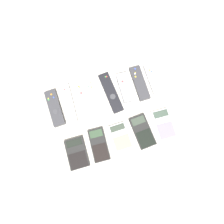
% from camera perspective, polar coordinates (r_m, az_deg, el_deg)
% --- Properties ---
extents(ground_plane, '(3.00, 3.00, 0.00)m').
position_cam_1_polar(ground_plane, '(1.05, 0.45, -1.48)').
color(ground_plane, beige).
extents(remote_0, '(0.06, 0.18, 0.03)m').
position_cam_1_polar(remote_0, '(1.08, -14.72, 1.00)').
color(remote_0, '#333338').
rests_on(remote_0, ground_plane).
extents(remote_1, '(0.05, 0.21, 0.02)m').
position_cam_1_polar(remote_1, '(1.07, -11.18, 2.04)').
color(remote_1, silver).
rests_on(remote_1, ground_plane).
extents(remote_2, '(0.05, 0.19, 0.02)m').
position_cam_1_polar(remote_2, '(1.07, -7.92, 3.03)').
color(remote_2, '#B7B7BC').
rests_on(remote_2, ground_plane).
extents(remote_3, '(0.06, 0.17, 0.02)m').
position_cam_1_polar(remote_3, '(1.07, -4.33, 4.28)').
color(remote_3, white).
rests_on(remote_3, ground_plane).
extents(remote_4, '(0.07, 0.21, 0.02)m').
position_cam_1_polar(remote_4, '(1.07, -0.32, 5.09)').
color(remote_4, black).
rests_on(remote_4, ground_plane).
extents(remote_5, '(0.06, 0.15, 0.03)m').
position_cam_1_polar(remote_5, '(1.08, 3.46, 6.40)').
color(remote_5, gray).
rests_on(remote_5, ground_plane).
extents(remote_6, '(0.06, 0.18, 0.03)m').
position_cam_1_polar(remote_6, '(1.09, 7.21, 7.46)').
color(remote_6, '#333338').
rests_on(remote_6, ground_plane).
extents(remote_7, '(0.06, 0.15, 0.02)m').
position_cam_1_polar(remote_7, '(1.12, 10.85, 8.61)').
color(remote_7, '#B7B7BC').
rests_on(remote_7, ground_plane).
extents(calculator_0, '(0.10, 0.15, 0.02)m').
position_cam_1_polar(calculator_0, '(1.03, -9.16, -10.56)').
color(calculator_0, black).
rests_on(calculator_0, ground_plane).
extents(calculator_1, '(0.08, 0.16, 0.01)m').
position_cam_1_polar(calculator_1, '(1.03, -3.45, -8.53)').
color(calculator_1, black).
rests_on(calculator_1, ground_plane).
extents(calculator_2, '(0.09, 0.13, 0.01)m').
position_cam_1_polar(calculator_2, '(1.03, 2.12, -6.45)').
color(calculator_2, '#B2B2B7').
rests_on(calculator_2, ground_plane).
extents(calculator_3, '(0.09, 0.16, 0.01)m').
position_cam_1_polar(calculator_3, '(1.04, 7.95, -5.02)').
color(calculator_3, black).
rests_on(calculator_3, ground_plane).
extents(calculator_4, '(0.10, 0.15, 0.01)m').
position_cam_1_polar(calculator_4, '(1.07, 13.36, -3.02)').
color(calculator_4, '#B2B2B7').
rests_on(calculator_4, ground_plane).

